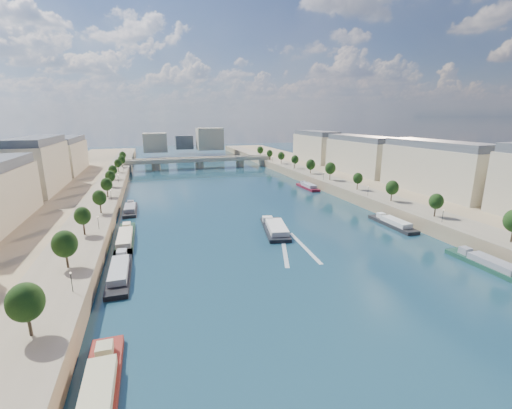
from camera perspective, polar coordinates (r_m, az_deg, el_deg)
ground at (r=147.66m, az=-2.46°, el=-0.55°), size 700.00×700.00×0.00m
quay_left at (r=146.81m, az=-30.76°, el=-1.69°), size 44.00×520.00×5.00m
quay_right at (r=179.03m, az=20.41°, el=2.03°), size 44.00×520.00×5.00m
pave_left at (r=143.31m, az=-25.07°, el=-0.30°), size 14.00×520.00×0.10m
pave_right at (r=169.85m, az=16.46°, el=2.60°), size 14.00×520.00×0.10m
trees_left at (r=143.82m, az=-24.42°, el=2.04°), size 4.80×268.80×8.26m
trees_right at (r=176.09m, az=14.25°, el=4.95°), size 4.80×268.80×8.26m
lamps_left at (r=132.44m, az=-23.80°, el=-0.06°), size 0.36×200.36×4.28m
lamps_right at (r=171.05m, az=14.35°, el=3.75°), size 0.36×200.36×4.28m
buildings_left at (r=159.07m, az=-35.01°, el=3.99°), size 16.00×226.00×23.20m
buildings_right at (r=194.16m, az=21.69°, el=7.00°), size 16.00×226.00×23.20m
skyline at (r=360.40m, az=-11.18°, el=10.41°), size 79.00×42.00×22.00m
bridge at (r=266.52m, az=-9.42°, el=7.10°), size 112.00×12.00×8.15m
tour_barge at (r=117.91m, az=3.17°, el=-4.01°), size 11.80×25.56×3.56m
wake at (r=103.69m, az=6.41°, el=-7.22°), size 12.70×26.01×0.04m
moored_barges_left at (r=88.95m, az=-21.94°, el=-11.46°), size 5.00×157.05×3.60m
moored_barges_right at (r=124.94m, az=24.87°, el=-4.32°), size 5.00×160.26×3.60m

